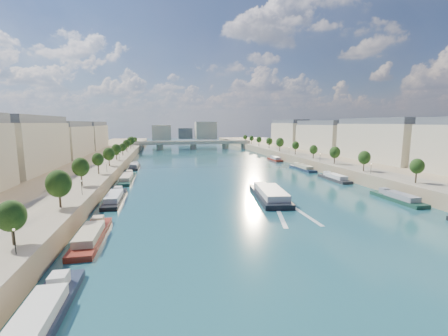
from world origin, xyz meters
name	(u,v)px	position (x,y,z in m)	size (l,w,h in m)	color
ground	(218,170)	(0.00, 100.00, 0.00)	(700.00, 700.00, 0.00)	#0E333E
quay_left	(77,169)	(-72.00, 100.00, 2.50)	(44.00, 520.00, 5.00)	#9E8460
quay_right	(337,162)	(72.00, 100.00, 2.50)	(44.00, 520.00, 5.00)	#9E8460
pave_left	(108,163)	(-57.00, 100.00, 5.05)	(14.00, 520.00, 0.10)	gray
pave_right	(314,158)	(57.00, 100.00, 5.05)	(14.00, 520.00, 0.10)	gray
trees_left	(112,152)	(-55.00, 102.00, 10.48)	(4.80, 268.80, 8.26)	#382B1E
trees_right	(303,148)	(55.00, 110.00, 10.48)	(4.80, 268.80, 8.26)	#382B1E
lamps_left	(114,160)	(-52.50, 90.00, 7.78)	(0.36, 200.36, 4.28)	black
lamps_right	(303,153)	(52.50, 105.00, 7.78)	(0.36, 200.36, 4.28)	black
buildings_left	(54,140)	(-85.00, 112.00, 16.45)	(16.00, 226.00, 23.20)	#B7AB8D
buildings_right	(346,137)	(85.00, 112.00, 16.45)	(16.00, 226.00, 23.20)	#B7AB8D
skyline	(189,132)	(3.19, 319.52, 14.66)	(79.00, 42.00, 22.00)	#B7AB8D
bridge	(193,144)	(0.00, 232.39, 5.08)	(112.00, 12.00, 8.15)	#C1B79E
tour_barge	(270,195)	(5.58, 34.34, 1.23)	(12.97, 31.94, 4.21)	black
wake	(290,212)	(5.58, 17.82, 0.02)	(11.07, 26.01, 0.04)	silver
moored_barges_left	(116,196)	(-45.50, 45.01, 0.84)	(5.00, 158.71, 3.60)	#1A233A
moored_barges_right	(338,180)	(45.50, 56.24, 0.84)	(5.00, 162.30, 3.60)	black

